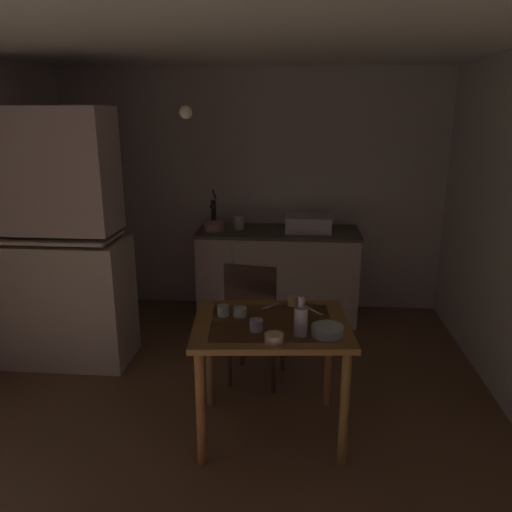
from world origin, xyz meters
TOP-DOWN VIEW (x-y plane):
  - ground_plane at (0.00, 0.00)m, footprint 4.90×4.90m
  - wall_back at (0.00, 1.96)m, footprint 4.00×0.10m
  - ceiling_slab at (0.00, 0.00)m, footprint 4.00×3.92m
  - hutch_cabinet at (-1.41, 0.51)m, footprint 1.04×0.53m
  - counter_cabinet at (0.29, 1.59)m, footprint 1.59×0.64m
  - sink_basin at (0.58, 1.59)m, footprint 0.44×0.34m
  - hand_pump at (-0.36, 1.64)m, footprint 0.05×0.27m
  - mixing_bowl_counter at (-0.34, 1.54)m, footprint 0.21×0.21m
  - stoneware_crock at (-0.10, 1.61)m, footprint 0.11×0.11m
  - dining_table at (0.33, -0.35)m, footprint 1.02×0.82m
  - chair_far_side at (0.17, 0.25)m, footprint 0.47×0.47m
  - serving_bowl_wide at (0.67, -0.50)m, footprint 0.19×0.19m
  - soup_bowl_small at (0.36, -0.63)m, footprint 0.11×0.11m
  - teacup_mint at (0.25, -0.48)m, footprint 0.08×0.08m
  - mug_dark at (0.02, -0.27)m, footprint 0.07×0.07m
  - teacup_cream at (0.13, -0.27)m, footprint 0.08×0.08m
  - mug_tall at (0.46, -0.06)m, footprint 0.06×0.06m
  - glass_bottle at (0.51, -0.52)m, footprint 0.08×0.08m
  - table_knife at (0.59, -0.13)m, footprint 0.14×0.17m
  - teaspoon_near_bowl at (0.31, -0.09)m, footprint 0.12×0.12m
  - pendant_bulb at (-0.20, -0.12)m, footprint 0.08×0.08m

SIDE VIEW (x-z plane):
  - ground_plane at x=0.00m, z-range 0.00..0.00m
  - counter_cabinet at x=0.29m, z-range 0.00..0.90m
  - chair_far_side at x=0.17m, z-range 0.02..1.01m
  - dining_table at x=0.33m, z-range 0.27..1.04m
  - table_knife at x=0.59m, z-range 0.78..0.78m
  - teaspoon_near_bowl at x=0.31m, z-range 0.78..0.78m
  - soup_bowl_small at x=0.36m, z-range 0.78..0.83m
  - serving_bowl_wide at x=0.67m, z-range 0.78..0.83m
  - teacup_cream at x=0.13m, z-range 0.78..0.83m
  - mug_tall at x=0.46m, z-range 0.78..0.84m
  - mug_dark at x=0.02m, z-range 0.78..0.84m
  - teacup_mint at x=0.25m, z-range 0.78..0.84m
  - glass_bottle at x=0.51m, z-range 0.75..0.99m
  - mixing_bowl_counter at x=-0.34m, z-range 0.90..0.98m
  - stoneware_crock at x=-0.10m, z-range 0.90..1.03m
  - hutch_cabinet at x=-1.41m, z-range -0.07..2.00m
  - sink_basin at x=0.58m, z-range 0.90..1.05m
  - hand_pump at x=-0.36m, z-range 0.87..1.26m
  - wall_back at x=0.00m, z-range 0.00..2.45m
  - pendant_bulb at x=-0.20m, z-range 1.98..2.06m
  - ceiling_slab at x=0.00m, z-range 2.45..2.55m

